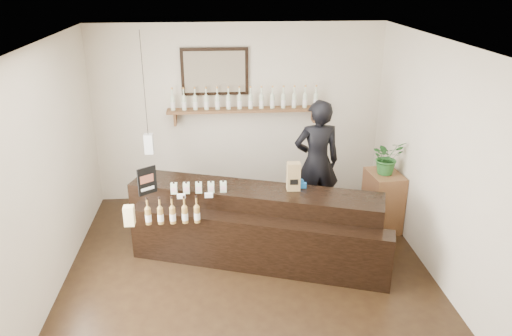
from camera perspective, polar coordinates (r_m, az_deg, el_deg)
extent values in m
plane|color=black|center=(6.21, -0.70, -12.79)|extent=(5.00, 5.00, 0.00)
plane|color=beige|center=(7.90, -2.03, 6.19)|extent=(4.50, 0.00, 4.50)
plane|color=beige|center=(3.37, 2.31, -17.23)|extent=(4.50, 0.00, 4.50)
plane|color=beige|center=(5.84, -23.37, -1.40)|extent=(0.00, 5.00, 5.00)
plane|color=beige|center=(6.10, 20.81, -0.05)|extent=(0.00, 5.00, 5.00)
plane|color=white|center=(5.16, -0.85, 13.74)|extent=(5.00, 5.00, 0.00)
cube|color=brown|center=(7.75, -1.25, 6.66)|extent=(2.40, 0.25, 0.04)
cube|color=brown|center=(7.83, -9.22, 5.62)|extent=(0.04, 0.20, 0.20)
cube|color=brown|center=(7.95, 6.58, 6.01)|extent=(0.04, 0.20, 0.20)
cube|color=black|center=(7.71, -4.74, 10.93)|extent=(1.02, 0.04, 0.72)
cube|color=#423A2A|center=(7.68, -4.74, 10.90)|extent=(0.92, 0.01, 0.62)
cube|color=white|center=(7.14, -12.15, 2.73)|extent=(0.12, 0.12, 0.28)
cylinder|color=black|center=(6.92, -12.70, 9.35)|extent=(0.01, 0.01, 1.41)
cylinder|color=beige|center=(7.74, -9.49, 7.27)|extent=(0.07, 0.07, 0.20)
cone|color=beige|center=(7.71, -9.55, 8.19)|extent=(0.07, 0.07, 0.05)
cylinder|color=beige|center=(7.69, -9.57, 8.62)|extent=(0.02, 0.02, 0.07)
cylinder|color=#C18238|center=(7.68, -9.60, 8.96)|extent=(0.03, 0.03, 0.02)
cylinder|color=white|center=(7.74, -9.48, 7.13)|extent=(0.07, 0.07, 0.09)
cylinder|color=beige|center=(7.72, -8.23, 7.32)|extent=(0.07, 0.07, 0.20)
cone|color=beige|center=(7.69, -8.28, 8.24)|extent=(0.07, 0.07, 0.05)
cylinder|color=beige|center=(7.68, -8.30, 8.67)|extent=(0.02, 0.02, 0.07)
cylinder|color=#C18238|center=(7.67, -8.32, 9.02)|extent=(0.03, 0.03, 0.02)
cylinder|color=white|center=(7.73, -8.22, 7.18)|extent=(0.07, 0.07, 0.09)
cylinder|color=beige|center=(7.71, -6.96, 7.37)|extent=(0.07, 0.07, 0.20)
cone|color=beige|center=(7.68, -7.01, 8.29)|extent=(0.07, 0.07, 0.05)
cylinder|color=beige|center=(7.67, -7.03, 8.72)|extent=(0.02, 0.02, 0.07)
cylinder|color=#C18238|center=(7.66, -7.04, 9.06)|extent=(0.03, 0.03, 0.02)
cylinder|color=white|center=(7.72, -6.96, 7.22)|extent=(0.07, 0.07, 0.09)
cylinder|color=beige|center=(7.71, -5.70, 7.41)|extent=(0.07, 0.07, 0.20)
cone|color=beige|center=(7.68, -5.73, 8.33)|extent=(0.07, 0.07, 0.05)
cylinder|color=beige|center=(7.66, -5.75, 8.77)|extent=(0.02, 0.02, 0.07)
cylinder|color=#C18238|center=(7.65, -5.76, 9.11)|extent=(0.03, 0.03, 0.02)
cylinder|color=white|center=(7.71, -5.69, 7.27)|extent=(0.07, 0.07, 0.09)
cylinder|color=beige|center=(7.71, -4.43, 7.45)|extent=(0.07, 0.07, 0.20)
cone|color=beige|center=(7.68, -4.46, 8.37)|extent=(0.07, 0.07, 0.05)
cylinder|color=beige|center=(7.66, -4.47, 8.81)|extent=(0.02, 0.02, 0.07)
cylinder|color=#C18238|center=(7.65, -4.48, 9.15)|extent=(0.03, 0.03, 0.02)
cylinder|color=white|center=(7.71, -4.42, 7.31)|extent=(0.07, 0.07, 0.09)
cylinder|color=beige|center=(7.71, -3.16, 7.49)|extent=(0.07, 0.07, 0.20)
cone|color=beige|center=(7.68, -3.18, 8.41)|extent=(0.07, 0.07, 0.05)
cylinder|color=beige|center=(7.67, -3.19, 8.84)|extent=(0.02, 0.02, 0.07)
cylinder|color=#C18238|center=(7.66, -3.20, 9.19)|extent=(0.03, 0.03, 0.02)
cylinder|color=white|center=(7.71, -3.16, 7.34)|extent=(0.07, 0.07, 0.09)
cylinder|color=beige|center=(7.72, -1.89, 7.52)|extent=(0.07, 0.07, 0.20)
cone|color=beige|center=(7.69, -1.91, 8.44)|extent=(0.07, 0.07, 0.05)
cylinder|color=beige|center=(7.67, -1.91, 8.88)|extent=(0.02, 0.02, 0.07)
cylinder|color=#C18238|center=(7.66, -1.92, 9.22)|extent=(0.03, 0.03, 0.02)
cylinder|color=white|center=(7.72, -1.89, 7.38)|extent=(0.07, 0.07, 0.09)
cylinder|color=beige|center=(7.73, -0.63, 7.55)|extent=(0.07, 0.07, 0.20)
cone|color=beige|center=(7.70, -0.63, 8.47)|extent=(0.07, 0.07, 0.05)
cylinder|color=beige|center=(7.68, -0.64, 8.90)|extent=(0.02, 0.02, 0.07)
cylinder|color=#C18238|center=(7.67, -0.64, 9.25)|extent=(0.03, 0.03, 0.02)
cylinder|color=white|center=(7.73, -0.63, 7.40)|extent=(0.07, 0.07, 0.09)
cylinder|color=beige|center=(7.74, 0.63, 7.58)|extent=(0.07, 0.07, 0.20)
cone|color=beige|center=(7.71, 0.64, 8.49)|extent=(0.07, 0.07, 0.05)
cylinder|color=beige|center=(7.70, 0.64, 8.93)|extent=(0.02, 0.02, 0.07)
cylinder|color=#C18238|center=(7.68, 0.64, 9.27)|extent=(0.03, 0.03, 0.02)
cylinder|color=white|center=(7.74, 0.63, 7.43)|extent=(0.07, 0.07, 0.09)
cylinder|color=beige|center=(7.76, 1.89, 7.60)|extent=(0.07, 0.07, 0.20)
cone|color=beige|center=(7.73, 1.90, 8.51)|extent=(0.07, 0.07, 0.05)
cylinder|color=beige|center=(7.71, 1.90, 8.94)|extent=(0.02, 0.02, 0.07)
cylinder|color=#C18238|center=(7.70, 1.91, 9.29)|extent=(0.03, 0.03, 0.02)
cylinder|color=white|center=(7.76, 1.89, 7.45)|extent=(0.07, 0.07, 0.09)
cylinder|color=beige|center=(7.78, 3.14, 7.62)|extent=(0.07, 0.07, 0.20)
cone|color=beige|center=(7.75, 3.16, 8.53)|extent=(0.07, 0.07, 0.05)
cylinder|color=beige|center=(7.73, 3.17, 8.96)|extent=(0.02, 0.02, 0.07)
cylinder|color=#C18238|center=(7.72, 3.17, 9.30)|extent=(0.03, 0.03, 0.02)
cylinder|color=white|center=(7.78, 3.13, 7.47)|extent=(0.07, 0.07, 0.09)
cylinder|color=beige|center=(7.80, 4.38, 7.63)|extent=(0.07, 0.07, 0.20)
cone|color=beige|center=(7.77, 4.41, 8.54)|extent=(0.07, 0.07, 0.05)
cylinder|color=beige|center=(7.76, 4.42, 8.97)|extent=(0.02, 0.02, 0.07)
cylinder|color=#C18238|center=(7.75, 4.43, 9.31)|extent=(0.03, 0.03, 0.02)
cylinder|color=white|center=(7.81, 4.38, 7.48)|extent=(0.07, 0.07, 0.09)
cylinder|color=beige|center=(7.83, 5.61, 7.64)|extent=(0.07, 0.07, 0.20)
cone|color=beige|center=(7.80, 5.65, 8.55)|extent=(0.07, 0.07, 0.05)
cylinder|color=beige|center=(7.79, 5.67, 8.97)|extent=(0.02, 0.02, 0.07)
cylinder|color=#C18238|center=(7.78, 5.68, 9.31)|extent=(0.03, 0.03, 0.02)
cylinder|color=white|center=(7.83, 5.61, 7.50)|extent=(0.07, 0.07, 0.09)
cylinder|color=beige|center=(7.86, 6.84, 7.65)|extent=(0.07, 0.07, 0.20)
cone|color=beige|center=(7.83, 6.88, 8.55)|extent=(0.07, 0.07, 0.05)
cylinder|color=beige|center=(7.82, 6.90, 8.98)|extent=(0.02, 0.02, 0.07)
cylinder|color=#C18238|center=(7.81, 6.92, 9.31)|extent=(0.03, 0.03, 0.02)
cylinder|color=white|center=(7.87, 6.83, 7.50)|extent=(0.07, 0.07, 0.09)
cube|color=black|center=(6.58, -0.21, -6.00)|extent=(3.28, 1.60, 0.91)
cube|color=black|center=(6.25, 0.11, -8.74)|extent=(3.19, 1.33, 0.69)
cube|color=white|center=(6.17, -8.55, -3.20)|extent=(0.10, 0.04, 0.05)
cube|color=white|center=(6.16, -5.42, -3.11)|extent=(0.10, 0.04, 0.05)
cube|color=#F8E397|center=(6.13, -14.24, -5.80)|extent=(0.12, 0.12, 0.12)
cube|color=#F8E397|center=(6.08, -14.35, -4.79)|extent=(0.12, 0.12, 0.12)
cube|color=beige|center=(6.32, -9.35, -2.31)|extent=(0.08, 0.08, 0.13)
cube|color=beige|center=(6.28, -9.38, -2.47)|extent=(0.07, 0.00, 0.06)
cylinder|color=black|center=(6.28, -9.39, -1.66)|extent=(0.02, 0.02, 0.03)
cube|color=beige|center=(6.30, -7.96, -2.27)|extent=(0.08, 0.08, 0.13)
cube|color=beige|center=(6.26, -7.98, -2.43)|extent=(0.07, 0.00, 0.06)
cylinder|color=black|center=(6.27, -7.99, -1.62)|extent=(0.02, 0.02, 0.03)
cube|color=beige|center=(6.30, -6.56, -2.23)|extent=(0.08, 0.08, 0.13)
cube|color=beige|center=(6.26, -6.57, -2.39)|extent=(0.07, 0.00, 0.06)
cylinder|color=black|center=(6.26, -6.59, -1.58)|extent=(0.02, 0.02, 0.03)
cube|color=beige|center=(6.29, -5.16, -2.19)|extent=(0.08, 0.08, 0.13)
cube|color=beige|center=(6.25, -5.16, -2.35)|extent=(0.07, 0.00, 0.06)
cylinder|color=black|center=(6.26, -5.19, -1.54)|extent=(0.02, 0.02, 0.03)
cube|color=beige|center=(6.29, -3.76, -2.15)|extent=(0.08, 0.08, 0.13)
cube|color=beige|center=(6.25, -3.75, -2.31)|extent=(0.07, 0.00, 0.06)
cylinder|color=black|center=(6.26, -3.78, -1.50)|extent=(0.02, 0.02, 0.03)
cylinder|color=olive|center=(6.08, -12.22, -5.42)|extent=(0.07, 0.07, 0.20)
cone|color=olive|center=(6.02, -12.31, -4.34)|extent=(0.07, 0.07, 0.05)
cylinder|color=olive|center=(6.00, -12.36, -3.83)|extent=(0.02, 0.02, 0.07)
cylinder|color=black|center=(5.98, -12.39, -3.42)|extent=(0.03, 0.03, 0.02)
cylinder|color=white|center=(6.09, -12.20, -5.59)|extent=(0.07, 0.07, 0.09)
cylinder|color=olive|center=(6.06, -10.86, -5.39)|extent=(0.07, 0.07, 0.20)
cone|color=olive|center=(6.01, -10.95, -4.31)|extent=(0.07, 0.07, 0.05)
cylinder|color=olive|center=(5.98, -10.99, -3.80)|extent=(0.02, 0.02, 0.07)
cylinder|color=black|center=(5.96, -11.02, -3.39)|extent=(0.03, 0.03, 0.02)
cylinder|color=white|center=(6.07, -10.85, -5.56)|extent=(0.07, 0.07, 0.09)
cylinder|color=olive|center=(6.05, -9.50, -5.36)|extent=(0.07, 0.07, 0.20)
cone|color=olive|center=(5.99, -9.58, -4.28)|extent=(0.07, 0.07, 0.05)
cylinder|color=olive|center=(5.97, -9.61, -3.76)|extent=(0.02, 0.02, 0.07)
cylinder|color=black|center=(5.95, -9.64, -3.35)|extent=(0.03, 0.03, 0.02)
cylinder|color=white|center=(6.06, -9.49, -5.53)|extent=(0.07, 0.07, 0.09)
cylinder|color=olive|center=(6.04, -8.13, -5.33)|extent=(0.07, 0.07, 0.20)
cone|color=olive|center=(5.98, -8.20, -4.25)|extent=(0.07, 0.07, 0.05)
cylinder|color=olive|center=(5.95, -8.23, -3.73)|extent=(0.02, 0.02, 0.07)
cylinder|color=black|center=(5.93, -8.25, -3.32)|extent=(0.03, 0.03, 0.02)
cylinder|color=white|center=(6.04, -8.12, -5.50)|extent=(0.07, 0.07, 0.09)
cylinder|color=olive|center=(6.03, -6.76, -5.30)|extent=(0.07, 0.07, 0.20)
cone|color=olive|center=(5.97, -6.81, -4.21)|extent=(0.07, 0.07, 0.05)
cylinder|color=olive|center=(5.95, -6.84, -3.69)|extent=(0.02, 0.02, 0.07)
cylinder|color=black|center=(5.93, -6.86, -3.28)|extent=(0.03, 0.03, 0.02)
cylinder|color=white|center=(6.04, -6.75, -5.47)|extent=(0.07, 0.07, 0.09)
cube|color=black|center=(6.30, -12.34, -1.44)|extent=(0.22, 0.17, 0.36)
cube|color=#964C36|center=(6.28, -12.37, -1.23)|extent=(0.15, 0.11, 0.10)
cube|color=white|center=(6.33, -12.28, -2.33)|extent=(0.15, 0.11, 0.04)
cube|color=olive|center=(6.30, 4.31, -0.96)|extent=(0.17, 0.13, 0.36)
cube|color=black|center=(6.26, 4.38, -1.63)|extent=(0.10, 0.01, 0.07)
cube|color=blue|center=(6.42, 5.14, -1.98)|extent=(0.15, 0.07, 0.07)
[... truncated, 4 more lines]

